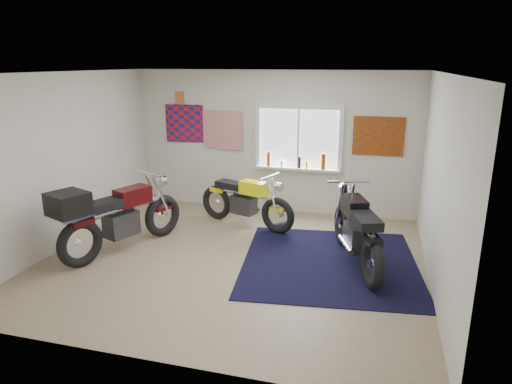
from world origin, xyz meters
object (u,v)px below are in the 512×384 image
(maroon_tourer, at_px, (113,217))
(yellow_triumph, at_px, (245,202))
(black_chrome_bike, at_px, (357,232))
(navy_rug, at_px, (330,262))

(maroon_tourer, bearing_deg, yellow_triumph, -20.06)
(black_chrome_bike, distance_m, maroon_tourer, 3.62)
(black_chrome_bike, relative_size, maroon_tourer, 0.96)
(black_chrome_bike, bearing_deg, yellow_triumph, 41.06)
(navy_rug, height_order, yellow_triumph, yellow_triumph)
(navy_rug, relative_size, maroon_tourer, 1.19)
(yellow_triumph, xyz_separation_m, maroon_tourer, (-1.57, -1.71, 0.16))
(yellow_triumph, relative_size, black_chrome_bike, 0.91)
(yellow_triumph, distance_m, maroon_tourer, 2.33)
(maroon_tourer, bearing_deg, navy_rug, -58.68)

